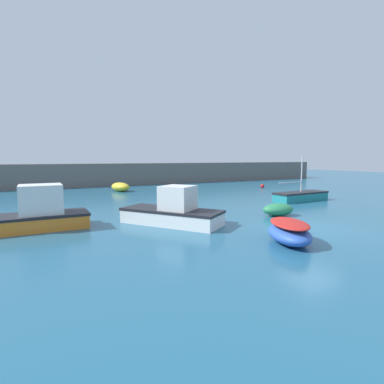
% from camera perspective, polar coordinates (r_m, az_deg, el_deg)
% --- Properties ---
extents(ground_plane, '(120.00, 120.00, 0.20)m').
position_cam_1_polar(ground_plane, '(15.31, 21.77, -6.77)').
color(ground_plane, '#235B7A').
extents(harbor_breakwater, '(56.24, 3.62, 2.66)m').
position_cam_1_polar(harbor_breakwater, '(38.70, -10.26, 3.47)').
color(harbor_breakwater, '#66605B').
rests_on(harbor_breakwater, ground_plane).
extents(open_tender_yellow, '(2.01, 2.88, 0.87)m').
position_cam_1_polar(open_tender_yellow, '(30.65, -13.48, 0.96)').
color(open_tender_yellow, yellow).
rests_on(open_tender_yellow, ground_plane).
extents(rowboat_with_red_cover, '(2.49, 3.04, 0.89)m').
position_cam_1_polar(rowboat_with_red_cover, '(12.32, 18.02, -7.18)').
color(rowboat_with_red_cover, '#2D56B7').
rests_on(rowboat_with_red_cover, ground_plane).
extents(dinghy_near_pier, '(2.02, 1.54, 0.72)m').
position_cam_1_polar(dinghy_near_pier, '(17.84, 16.08, -3.21)').
color(dinghy_near_pier, '#287A4C').
rests_on(dinghy_near_pier, ground_plane).
extents(motorboat_grey_hull, '(4.76, 1.95, 2.08)m').
position_cam_1_polar(motorboat_grey_hull, '(15.57, -27.46, -3.65)').
color(motorboat_grey_hull, orange).
rests_on(motorboat_grey_hull, ground_plane).
extents(cabin_cruiser_white, '(4.49, 5.23, 1.94)m').
position_cam_1_polar(cabin_cruiser_white, '(14.93, -3.61, -3.74)').
color(cabin_cruiser_white, white).
rests_on(cabin_cruiser_white, ground_plane).
extents(sailboat_short_mast, '(4.71, 1.65, 3.46)m').
position_cam_1_polar(sailboat_short_mast, '(24.54, 19.99, -0.76)').
color(sailboat_short_mast, teal).
rests_on(sailboat_short_mast, ground_plane).
extents(mooring_buoy_red, '(0.42, 0.42, 0.42)m').
position_cam_1_polar(mooring_buoy_red, '(34.16, 13.25, 1.13)').
color(mooring_buoy_red, red).
rests_on(mooring_buoy_red, ground_plane).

